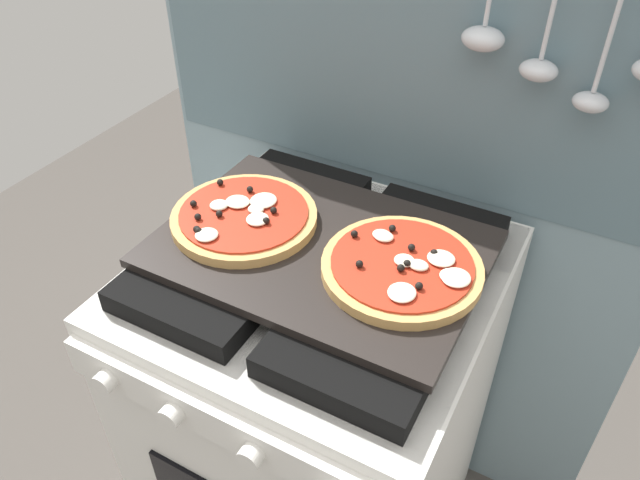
{
  "coord_description": "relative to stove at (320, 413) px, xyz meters",
  "views": [
    {
      "loc": [
        0.38,
        -0.7,
        1.56
      ],
      "look_at": [
        0.0,
        0.0,
        0.93
      ],
      "focal_mm": 34.32,
      "sensor_mm": 36.0,
      "label": 1
    }
  ],
  "objects": [
    {
      "name": "pizza_right",
      "position": [
        0.15,
        0.01,
        0.48
      ],
      "size": [
        0.26,
        0.26,
        0.03
      ],
      "color": "tan",
      "rests_on": "baking_tray"
    },
    {
      "name": "baking_tray",
      "position": [
        0.0,
        0.0,
        0.46
      ],
      "size": [
        0.54,
        0.38,
        0.02
      ],
      "primitive_type": "cube",
      "color": "black",
      "rests_on": "stove"
    },
    {
      "name": "kitchen_backsplash",
      "position": [
        0.0,
        0.34,
        0.34
      ],
      "size": [
        1.1,
        0.09,
        1.55
      ],
      "color": "#7A939E",
      "rests_on": "ground_plane"
    },
    {
      "name": "stove",
      "position": [
        0.0,
        0.0,
        0.0
      ],
      "size": [
        0.6,
        0.64,
        0.9
      ],
      "color": "white",
      "rests_on": "ground_plane"
    },
    {
      "name": "pizza_left",
      "position": [
        -0.15,
        -0.01,
        0.48
      ],
      "size": [
        0.26,
        0.26,
        0.03
      ],
      "color": "tan",
      "rests_on": "baking_tray"
    }
  ]
}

